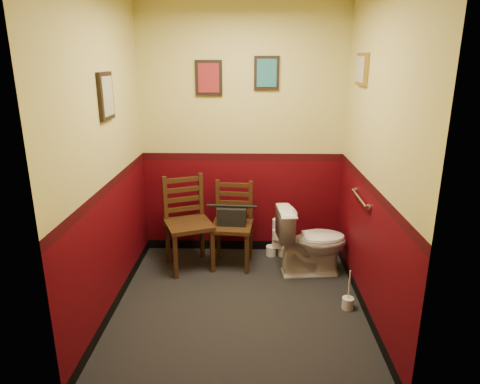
% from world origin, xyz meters
% --- Properties ---
extents(floor, '(2.20, 2.40, 0.00)m').
position_xyz_m(floor, '(0.00, 0.00, 0.00)').
color(floor, black).
rests_on(floor, ground).
extents(wall_back, '(2.20, 0.00, 2.70)m').
position_xyz_m(wall_back, '(0.00, 1.20, 1.35)').
color(wall_back, '#45040B').
rests_on(wall_back, ground).
extents(wall_front, '(2.20, 0.00, 2.70)m').
position_xyz_m(wall_front, '(0.00, -1.20, 1.35)').
color(wall_front, '#45040B').
rests_on(wall_front, ground).
extents(wall_left, '(0.00, 2.40, 2.70)m').
position_xyz_m(wall_left, '(-1.10, 0.00, 1.35)').
color(wall_left, '#45040B').
rests_on(wall_left, ground).
extents(wall_right, '(0.00, 2.40, 2.70)m').
position_xyz_m(wall_right, '(1.10, 0.00, 1.35)').
color(wall_right, '#45040B').
rests_on(wall_right, ground).
extents(grab_bar, '(0.05, 0.56, 0.06)m').
position_xyz_m(grab_bar, '(1.07, 0.25, 0.95)').
color(grab_bar, silver).
rests_on(grab_bar, wall_right).
extents(framed_print_back_a, '(0.28, 0.04, 0.36)m').
position_xyz_m(framed_print_back_a, '(-0.35, 1.18, 1.95)').
color(framed_print_back_a, black).
rests_on(framed_print_back_a, wall_back).
extents(framed_print_back_b, '(0.26, 0.04, 0.34)m').
position_xyz_m(framed_print_back_b, '(0.25, 1.18, 2.00)').
color(framed_print_back_b, black).
rests_on(framed_print_back_b, wall_back).
extents(framed_print_left, '(0.04, 0.30, 0.38)m').
position_xyz_m(framed_print_left, '(-1.08, 0.10, 1.85)').
color(framed_print_left, black).
rests_on(framed_print_left, wall_left).
extents(framed_print_right, '(0.04, 0.34, 0.28)m').
position_xyz_m(framed_print_right, '(1.08, 0.60, 2.05)').
color(framed_print_right, olive).
rests_on(framed_print_right, wall_right).
extents(toilet, '(0.76, 0.47, 0.71)m').
position_xyz_m(toilet, '(0.72, 0.65, 0.35)').
color(toilet, white).
rests_on(toilet, floor).
extents(toilet_brush, '(0.10, 0.10, 0.37)m').
position_xyz_m(toilet_brush, '(0.97, -0.02, 0.06)').
color(toilet_brush, silver).
rests_on(toilet_brush, floor).
extents(chair_left, '(0.59, 0.59, 0.97)m').
position_xyz_m(chair_left, '(-0.57, 0.78, 0.49)').
color(chair_left, '#3F2613').
rests_on(chair_left, floor).
extents(chair_right, '(0.46, 0.46, 0.90)m').
position_xyz_m(chair_right, '(-0.10, 0.84, 0.45)').
color(chair_right, '#3F2613').
rests_on(chair_right, floor).
extents(handbag, '(0.31, 0.17, 0.22)m').
position_xyz_m(handbag, '(-0.10, 0.80, 0.56)').
color(handbag, black).
rests_on(handbag, chair_right).
extents(tp_stack, '(0.25, 0.15, 0.44)m').
position_xyz_m(tp_stack, '(0.40, 1.04, 0.19)').
color(tp_stack, silver).
rests_on(tp_stack, floor).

